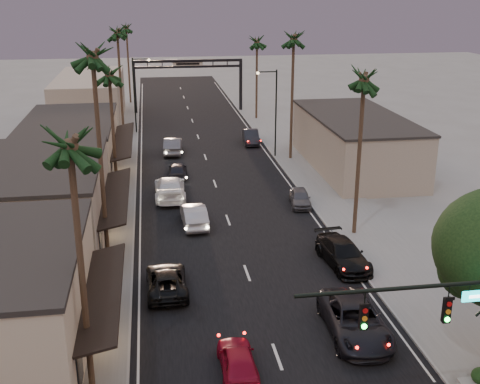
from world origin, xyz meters
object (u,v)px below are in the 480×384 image
object	(u,v)px
palm_la	(69,136)
palm_far	(126,25)
palm_ra	(365,73)
streetlight_left	(136,89)
arch	(188,72)
palm_rc	(257,39)
oncoming_red	(238,360)
streetlight_right	(273,106)
palm_lb	(92,50)
palm_ld	(117,29)
oncoming_pickup	(167,281)
palm_lc	(109,70)
curbside_near	(355,320)
curbside_black	(343,254)
palm_rb	(294,35)
oncoming_silver	(194,215)
traffic_signal	(463,320)

from	to	relation	value
palm_la	palm_far	distance (m)	69.00
palm_la	palm_ra	size ratio (longest dim) A/B	1.00
streetlight_left	palm_far	xyz separation A→B (m)	(-1.38, 20.00, 6.11)
arch	palm_la	bearing A→B (deg)	-98.03
palm_rc	oncoming_red	xyz separation A→B (m)	(-10.66, -55.01, -9.78)
streetlight_right	palm_la	xyz separation A→B (m)	(-15.52, -36.00, 6.11)
palm_la	oncoming_red	distance (m)	12.58
palm_lb	palm_ld	xyz separation A→B (m)	(0.00, 33.00, -0.97)
streetlight_left	palm_lb	world-z (taller)	palm_lb
streetlight_left	oncoming_pickup	size ratio (longest dim) A/B	1.80
palm_lc	curbside_near	world-z (taller)	palm_lc
oncoming_pickup	palm_far	bearing A→B (deg)	-87.69
palm_la	curbside_black	bearing A→B (deg)	34.62
palm_far	curbside_black	world-z (taller)	palm_far
streetlight_right	curbside_near	xyz separation A→B (m)	(-2.63, -33.68, -4.48)
arch	palm_rb	xyz separation A→B (m)	(8.60, -26.00, 6.88)
streetlight_left	curbside_black	distance (m)	41.19
palm_la	palm_ld	world-z (taller)	palm_ld
palm_ra	palm_rc	distance (m)	40.01
palm_ra	oncoming_pickup	world-z (taller)	palm_ra
palm_la	palm_lc	world-z (taller)	palm_la
palm_lc	curbside_black	size ratio (longest dim) A/B	2.24
streetlight_right	curbside_near	size ratio (longest dim) A/B	1.48
palm_rb	curbside_near	bearing A→B (deg)	-97.51
palm_rb	curbside_near	xyz separation A→B (m)	(-4.31, -32.68, -11.57)
palm_ld	palm_far	size ratio (longest dim) A/B	1.08
curbside_near	oncoming_pickup	bearing A→B (deg)	149.47
palm_ld	oncoming_red	bearing A→B (deg)	-81.91
palm_la	palm_ld	size ratio (longest dim) A/B	0.93
palm_rc	oncoming_silver	xyz separation A→B (m)	(-11.22, -36.60, -9.67)
arch	palm_rc	size ratio (longest dim) A/B	1.25
palm_lb	oncoming_pickup	bearing A→B (deg)	-52.09
palm_ld	oncoming_silver	bearing A→B (deg)	-77.78
curbside_near	palm_lb	bearing A→B (deg)	142.92
palm_lb	palm_lc	xyz separation A→B (m)	(0.00, 14.00, -2.92)
palm_rc	palm_rb	bearing A→B (deg)	-90.00
palm_rb	oncoming_pickup	distance (m)	32.11
palm_lc	oncoming_silver	distance (m)	14.26
palm_ra	palm_far	size ratio (longest dim) A/B	1.00
palm_rc	palm_far	distance (m)	21.97
streetlight_left	curbside_black	bearing A→B (deg)	-71.31
streetlight_right	palm_rb	bearing A→B (deg)	-30.76
traffic_signal	oncoming_pickup	xyz separation A→B (m)	(-10.68, 13.37, -4.39)
palm_lc	palm_ra	bearing A→B (deg)	-34.90
palm_rb	palm_rc	world-z (taller)	palm_rb
palm_far	palm_rb	bearing A→B (deg)	-63.57
palm_la	palm_ra	world-z (taller)	same
palm_ld	oncoming_pickup	xyz separation A→B (m)	(3.60, -37.63, -11.72)
palm_rc	oncoming_silver	world-z (taller)	palm_rc
palm_far	oncoming_red	xyz separation A→B (m)	(6.24, -69.01, -10.75)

